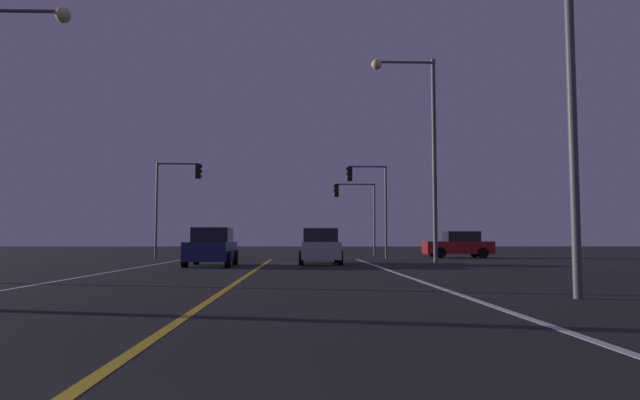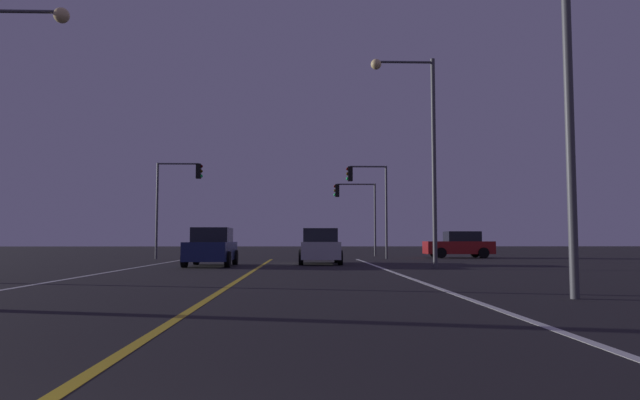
{
  "view_description": "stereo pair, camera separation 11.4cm",
  "coord_description": "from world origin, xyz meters",
  "px_view_note": "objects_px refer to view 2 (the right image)",
  "views": [
    {
      "loc": [
        1.73,
        -1.54,
        1.16
      ],
      "look_at": [
        2.73,
        27.49,
        3.18
      ],
      "focal_mm": 32.16,
      "sensor_mm": 36.0,
      "label": 1
    },
    {
      "loc": [
        1.84,
        -1.54,
        1.16
      ],
      "look_at": [
        2.73,
        27.49,
        3.18
      ],
      "focal_mm": 32.16,
      "sensor_mm": 36.0,
      "label": 2
    }
  ],
  "objects_px": {
    "car_crossing_side": "(459,245)",
    "street_lamp_right_far": "(419,135)",
    "traffic_light_near_left": "(178,188)",
    "car_oncoming": "(212,247)",
    "traffic_light_near_right": "(368,190)",
    "traffic_light_far_right": "(355,202)",
    "street_lamp_right_near": "(542,22)",
    "car_ahead_far": "(320,247)"
  },
  "relations": [
    {
      "from": "car_crossing_side",
      "to": "street_lamp_right_far",
      "type": "relative_size",
      "value": 0.5
    },
    {
      "from": "traffic_light_near_left",
      "to": "street_lamp_right_far",
      "type": "bearing_deg",
      "value": -43.73
    },
    {
      "from": "car_oncoming",
      "to": "traffic_light_near_right",
      "type": "bearing_deg",
      "value": 139.02
    },
    {
      "from": "traffic_light_far_right",
      "to": "street_lamp_right_near",
      "type": "xyz_separation_m",
      "value": [
        1.15,
        -29.16,
        1.75
      ]
    },
    {
      "from": "car_crossing_side",
      "to": "traffic_light_near_left",
      "type": "bearing_deg",
      "value": 6.0
    },
    {
      "from": "car_oncoming",
      "to": "street_lamp_right_near",
      "type": "relative_size",
      "value": 0.48
    },
    {
      "from": "car_oncoming",
      "to": "traffic_light_near_left",
      "type": "xyz_separation_m",
      "value": [
        -3.52,
        9.25,
        3.47
      ]
    },
    {
      "from": "car_ahead_far",
      "to": "traffic_light_near_left",
      "type": "relative_size",
      "value": 0.74
    },
    {
      "from": "traffic_light_near_right",
      "to": "car_oncoming",
      "type": "bearing_deg",
      "value": 49.02
    },
    {
      "from": "street_lamp_right_near",
      "to": "street_lamp_right_far",
      "type": "relative_size",
      "value": 1.03
    },
    {
      "from": "traffic_light_near_left",
      "to": "traffic_light_far_right",
      "type": "xyz_separation_m",
      "value": [
        11.26,
        5.5,
        -0.45
      ]
    },
    {
      "from": "traffic_light_far_right",
      "to": "street_lamp_right_far",
      "type": "xyz_separation_m",
      "value": [
        1.08,
        -17.3,
        1.63
      ]
    },
    {
      "from": "car_ahead_far",
      "to": "traffic_light_near_left",
      "type": "distance_m",
      "value": 11.58
    },
    {
      "from": "traffic_light_near_left",
      "to": "street_lamp_right_near",
      "type": "xyz_separation_m",
      "value": [
        12.41,
        -23.66,
        1.29
      ]
    },
    {
      "from": "traffic_light_near_right",
      "to": "street_lamp_right_far",
      "type": "xyz_separation_m",
      "value": [
        0.78,
        -11.8,
        1.27
      ]
    },
    {
      "from": "traffic_light_far_right",
      "to": "car_ahead_far",
      "type": "bearing_deg",
      "value": 77.25
    },
    {
      "from": "traffic_light_near_right",
      "to": "street_lamp_right_far",
      "type": "distance_m",
      "value": 11.9
    },
    {
      "from": "traffic_light_near_right",
      "to": "traffic_light_far_right",
      "type": "distance_m",
      "value": 5.52
    },
    {
      "from": "traffic_light_far_right",
      "to": "street_lamp_right_far",
      "type": "relative_size",
      "value": 0.6
    },
    {
      "from": "car_ahead_far",
      "to": "car_crossing_side",
      "type": "height_order",
      "value": "same"
    },
    {
      "from": "car_oncoming",
      "to": "traffic_light_near_left",
      "type": "relative_size",
      "value": 0.74
    },
    {
      "from": "street_lamp_right_far",
      "to": "street_lamp_right_near",
      "type": "bearing_deg",
      "value": 90.37
    },
    {
      "from": "car_ahead_far",
      "to": "street_lamp_right_near",
      "type": "height_order",
      "value": "street_lamp_right_near"
    },
    {
      "from": "car_oncoming",
      "to": "traffic_light_near_left",
      "type": "distance_m",
      "value": 10.49
    },
    {
      "from": "traffic_light_near_right",
      "to": "street_lamp_right_far",
      "type": "bearing_deg",
      "value": 93.78
    },
    {
      "from": "car_oncoming",
      "to": "traffic_light_near_right",
      "type": "distance_m",
      "value": 12.71
    },
    {
      "from": "traffic_light_far_right",
      "to": "car_oncoming",
      "type": "bearing_deg",
      "value": 62.32
    },
    {
      "from": "traffic_light_near_right",
      "to": "traffic_light_far_right",
      "type": "height_order",
      "value": "traffic_light_near_right"
    },
    {
      "from": "car_crossing_side",
      "to": "traffic_light_near_right",
      "type": "distance_m",
      "value": 7.22
    },
    {
      "from": "car_ahead_far",
      "to": "street_lamp_right_far",
      "type": "distance_m",
      "value": 7.65
    },
    {
      "from": "traffic_light_far_right",
      "to": "street_lamp_right_near",
      "type": "distance_m",
      "value": 29.24
    },
    {
      "from": "car_ahead_far",
      "to": "street_lamp_right_near",
      "type": "xyz_separation_m",
      "value": [
        4.02,
        -16.48,
        4.76
      ]
    },
    {
      "from": "car_crossing_side",
      "to": "traffic_light_far_right",
      "type": "xyz_separation_m",
      "value": [
        -6.41,
        3.64,
        3.01
      ]
    },
    {
      "from": "car_ahead_far",
      "to": "car_oncoming",
      "type": "height_order",
      "value": "same"
    },
    {
      "from": "street_lamp_right_near",
      "to": "street_lamp_right_far",
      "type": "distance_m",
      "value": 11.86
    },
    {
      "from": "car_crossing_side",
      "to": "car_oncoming",
      "type": "xyz_separation_m",
      "value": [
        -14.15,
        -11.11,
        0.0
      ]
    },
    {
      "from": "street_lamp_right_far",
      "to": "car_oncoming",
      "type": "bearing_deg",
      "value": -16.15
    },
    {
      "from": "car_oncoming",
      "to": "traffic_light_far_right",
      "type": "bearing_deg",
      "value": 152.32
    },
    {
      "from": "street_lamp_right_near",
      "to": "car_crossing_side",
      "type": "bearing_deg",
      "value": -101.64
    },
    {
      "from": "car_crossing_side",
      "to": "car_oncoming",
      "type": "bearing_deg",
      "value": 38.13
    },
    {
      "from": "car_oncoming",
      "to": "traffic_light_near_right",
      "type": "relative_size",
      "value": 0.75
    },
    {
      "from": "traffic_light_near_right",
      "to": "traffic_light_near_left",
      "type": "relative_size",
      "value": 0.98
    }
  ]
}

